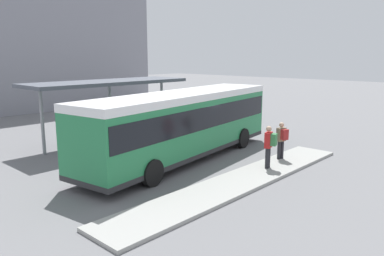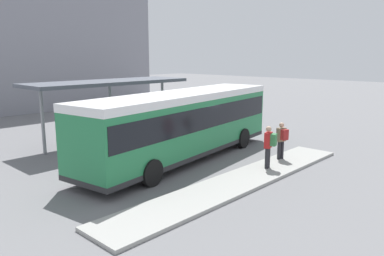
% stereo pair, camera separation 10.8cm
% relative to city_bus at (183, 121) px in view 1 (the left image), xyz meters
% --- Properties ---
extents(ground_plane, '(120.00, 120.00, 0.00)m').
position_rel_city_bus_xyz_m(ground_plane, '(-0.01, -0.00, -1.78)').
color(ground_plane, slate).
extents(curb_island, '(12.43, 1.80, 0.12)m').
position_rel_city_bus_xyz_m(curb_island, '(-0.83, -3.76, -1.72)').
color(curb_island, '#9E9E99').
rests_on(curb_island, ground_plane).
extents(city_bus, '(11.56, 4.02, 3.04)m').
position_rel_city_bus_xyz_m(city_bus, '(0.00, 0.00, 0.00)').
color(city_bus, '#237A47').
rests_on(city_bus, ground_plane).
extents(pedestrian_waiting, '(0.45, 0.49, 1.64)m').
position_rel_city_bus_xyz_m(pedestrian_waiting, '(2.67, -3.41, -0.72)').
color(pedestrian_waiting, '#232328').
rests_on(pedestrian_waiting, curb_island).
extents(pedestrian_companion, '(0.47, 0.52, 1.73)m').
position_rel_city_bus_xyz_m(pedestrian_companion, '(1.13, -3.73, -0.67)').
color(pedestrian_companion, '#232328').
rests_on(pedestrian_companion, curb_island).
extents(bicycle_white, '(0.48, 1.65, 0.72)m').
position_rel_city_bus_xyz_m(bicycle_white, '(8.31, 3.07, -1.42)').
color(bicycle_white, black).
rests_on(bicycle_white, ground_plane).
extents(bicycle_green, '(0.48, 1.68, 0.73)m').
position_rel_city_bus_xyz_m(bicycle_green, '(8.56, 3.78, -1.42)').
color(bicycle_green, black).
rests_on(bicycle_green, ground_plane).
extents(station_shelter, '(8.93, 2.83, 3.31)m').
position_rel_city_bus_xyz_m(station_shelter, '(-0.09, 5.45, 1.36)').
color(station_shelter, '#4C515B').
rests_on(station_shelter, ground_plane).
extents(potted_planter_near_shelter, '(0.98, 0.98, 1.37)m').
position_rel_city_bus_xyz_m(potted_planter_near_shelter, '(2.45, 2.72, -1.08)').
color(potted_planter_near_shelter, slate).
rests_on(potted_planter_near_shelter, ground_plane).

